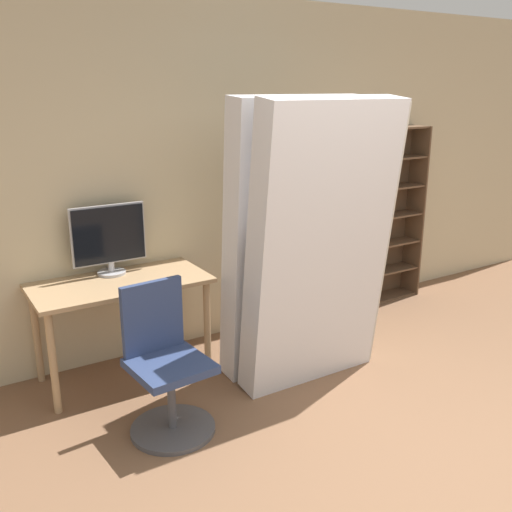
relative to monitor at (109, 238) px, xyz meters
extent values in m
plane|color=brown|center=(1.13, -2.53, -1.00)|extent=(16.00, 16.00, 0.00)
cube|color=#C6B793|center=(1.13, 0.15, 0.35)|extent=(8.00, 0.06, 2.70)
cube|color=tan|center=(0.00, -0.19, -0.29)|extent=(1.22, 0.61, 0.03)
cylinder|color=tan|center=(-0.55, -0.43, -0.65)|extent=(0.05, 0.05, 0.70)
cylinder|color=tan|center=(0.55, -0.43, -0.65)|extent=(0.05, 0.05, 0.70)
cylinder|color=tan|center=(-0.55, 0.06, -0.65)|extent=(0.05, 0.05, 0.70)
cylinder|color=tan|center=(0.55, 0.06, -0.65)|extent=(0.05, 0.05, 0.70)
cylinder|color=#B7B7BC|center=(0.00, 0.00, -0.26)|extent=(0.20, 0.20, 0.02)
cylinder|color=#B7B7BC|center=(0.00, 0.00, -0.21)|extent=(0.04, 0.04, 0.08)
cube|color=#B7B7BC|center=(0.00, 0.00, 0.02)|extent=(0.54, 0.02, 0.42)
cube|color=black|center=(0.00, 0.00, 0.02)|extent=(0.51, 0.03, 0.40)
cylinder|color=#4C4C51|center=(0.00, -1.02, -0.99)|extent=(0.52, 0.52, 0.03)
cylinder|color=#4C4C51|center=(0.00, -1.02, -0.78)|extent=(0.05, 0.05, 0.39)
cube|color=navy|center=(0.00, -1.02, -0.56)|extent=(0.48, 0.48, 0.05)
cube|color=navy|center=(-0.02, -0.82, -0.31)|extent=(0.40, 0.07, 0.45)
cube|color=brown|center=(2.34, -0.01, -0.16)|extent=(0.02, 0.25, 1.68)
cube|color=brown|center=(3.09, -0.01, -0.16)|extent=(0.02, 0.25, 1.68)
cube|color=brown|center=(2.71, 0.11, -0.16)|extent=(0.77, 0.02, 1.68)
cube|color=brown|center=(2.71, -0.01, -0.99)|extent=(0.73, 0.22, 0.02)
cube|color=brown|center=(2.71, -0.01, -0.72)|extent=(0.73, 0.22, 0.02)
cube|color=brown|center=(2.71, -0.01, -0.44)|extent=(0.73, 0.22, 0.02)
cube|color=brown|center=(2.71, -0.01, -0.16)|extent=(0.73, 0.22, 0.02)
cube|color=brown|center=(2.71, -0.01, 0.11)|extent=(0.73, 0.22, 0.02)
cube|color=brown|center=(2.71, -0.01, 0.39)|extent=(0.73, 0.22, 0.02)
cube|color=brown|center=(2.71, -0.01, 0.67)|extent=(0.73, 0.22, 0.02)
cube|color=silver|center=(2.37, -0.02, -0.88)|extent=(0.03, 0.14, 0.21)
cube|color=#1E4C9E|center=(2.41, -0.03, -0.88)|extent=(0.03, 0.13, 0.22)
cube|color=teal|center=(2.45, 0.01, -0.89)|extent=(0.03, 0.15, 0.18)
cube|color=orange|center=(2.48, 0.01, -0.88)|extent=(0.02, 0.14, 0.21)
cube|color=#7A2D84|center=(2.52, 0.03, -0.88)|extent=(0.02, 0.13, 0.21)
cube|color=#287A38|center=(2.37, -0.02, -0.63)|extent=(0.02, 0.15, 0.16)
cube|color=brown|center=(2.41, 0.00, -0.60)|extent=(0.04, 0.15, 0.22)
cube|color=silver|center=(2.45, 0.01, -0.63)|extent=(0.03, 0.17, 0.16)
cube|color=orange|center=(2.49, -0.02, -0.61)|extent=(0.03, 0.12, 0.19)
cube|color=silver|center=(2.52, 0.00, -0.60)|extent=(0.02, 0.16, 0.21)
cube|color=#1E4C9E|center=(2.55, -0.03, -0.62)|extent=(0.03, 0.14, 0.19)
cube|color=#232328|center=(2.59, -0.05, -0.61)|extent=(0.03, 0.12, 0.20)
cube|color=#232328|center=(2.63, 0.01, -0.62)|extent=(0.02, 0.18, 0.17)
cube|color=orange|center=(2.38, 0.01, -0.32)|extent=(0.04, 0.17, 0.22)
cube|color=silver|center=(2.42, -0.03, -0.32)|extent=(0.03, 0.13, 0.22)
cube|color=red|center=(2.45, -0.04, -0.34)|extent=(0.02, 0.13, 0.18)
cube|color=brown|center=(2.48, -0.05, -0.34)|extent=(0.04, 0.12, 0.19)
cube|color=gold|center=(2.53, 0.02, -0.34)|extent=(0.04, 0.12, 0.19)
cube|color=orange|center=(2.56, 0.02, -0.32)|extent=(0.03, 0.14, 0.21)
cube|color=#7A2D84|center=(2.60, 0.01, -0.35)|extent=(0.03, 0.13, 0.17)
cube|color=gold|center=(2.64, -0.02, -0.32)|extent=(0.02, 0.12, 0.22)
cube|color=teal|center=(2.37, -0.01, -0.06)|extent=(0.03, 0.15, 0.19)
cube|color=brown|center=(2.40, -0.01, -0.07)|extent=(0.02, 0.17, 0.16)
cube|color=orange|center=(2.44, 0.01, -0.07)|extent=(0.03, 0.17, 0.17)
cube|color=#287A38|center=(2.48, 0.00, -0.08)|extent=(0.04, 0.13, 0.16)
cube|color=teal|center=(2.52, -0.04, -0.06)|extent=(0.03, 0.14, 0.19)
cube|color=#7A2D84|center=(2.56, -0.01, -0.05)|extent=(0.03, 0.18, 0.21)
cube|color=orange|center=(2.59, 0.01, -0.06)|extent=(0.02, 0.16, 0.20)
cube|color=brown|center=(2.37, 0.00, 0.21)|extent=(0.03, 0.15, 0.17)
cube|color=brown|center=(2.41, 0.02, 0.23)|extent=(0.02, 0.14, 0.21)
cube|color=brown|center=(2.44, 0.01, 0.21)|extent=(0.03, 0.13, 0.17)
cube|color=teal|center=(2.48, 0.03, 0.23)|extent=(0.03, 0.15, 0.23)
cube|color=red|center=(2.51, 0.01, 0.23)|extent=(0.03, 0.15, 0.22)
cube|color=#232328|center=(2.54, 0.00, 0.21)|extent=(0.02, 0.16, 0.18)
cube|color=orange|center=(2.58, 0.00, 0.22)|extent=(0.03, 0.15, 0.20)
cube|color=#7A2D84|center=(2.38, -0.01, 0.50)|extent=(0.04, 0.15, 0.20)
cube|color=orange|center=(2.41, 0.02, 0.50)|extent=(0.02, 0.15, 0.21)
cube|color=#1E4C9E|center=(2.45, -0.05, 0.49)|extent=(0.04, 0.13, 0.18)
cube|color=red|center=(2.50, 0.01, 0.49)|extent=(0.04, 0.15, 0.19)
cube|color=brown|center=(2.54, 0.01, 0.51)|extent=(0.04, 0.18, 0.23)
cube|color=#287A38|center=(2.58, -0.02, 0.48)|extent=(0.02, 0.17, 0.16)
cube|color=#287A38|center=(2.61, -0.01, 0.50)|extent=(0.03, 0.17, 0.20)
cube|color=silver|center=(1.14, -0.98, -0.01)|extent=(1.06, 0.44, 1.99)
cube|color=beige|center=(1.66, -0.98, -0.01)|extent=(0.01, 0.44, 1.95)
cube|color=silver|center=(1.14, -0.67, -0.01)|extent=(1.06, 0.36, 1.99)
cube|color=beige|center=(1.66, -0.67, -0.01)|extent=(0.01, 0.36, 1.95)
camera|label=1|loc=(-1.18, -3.89, 1.04)|focal=40.00mm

